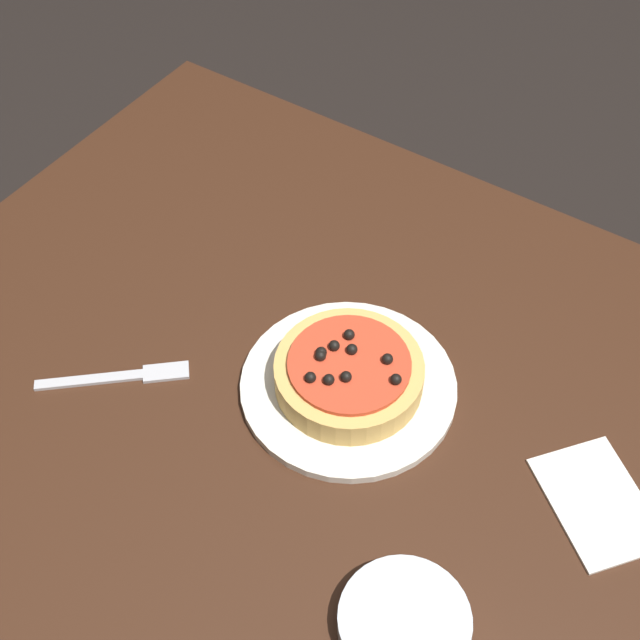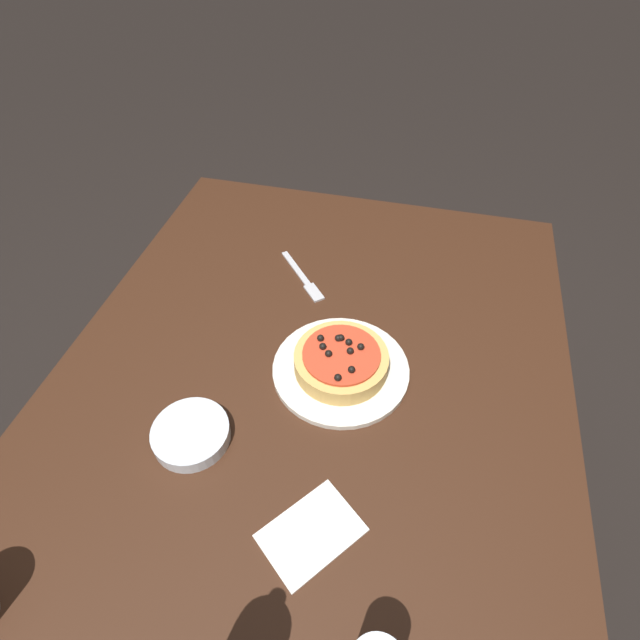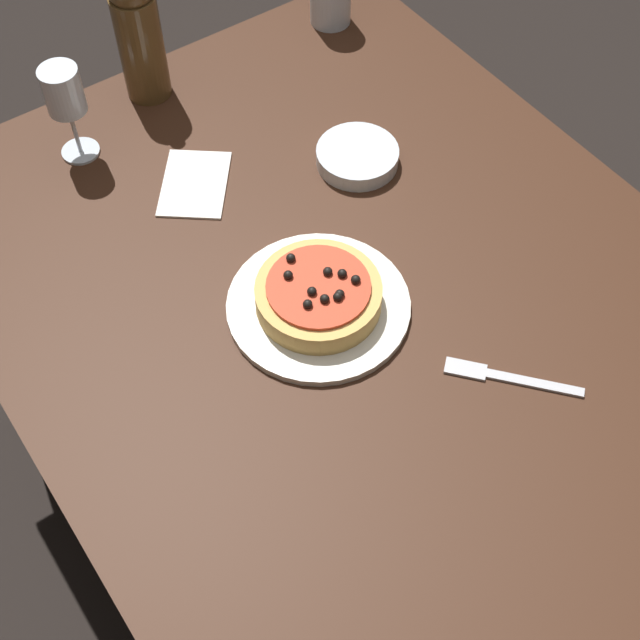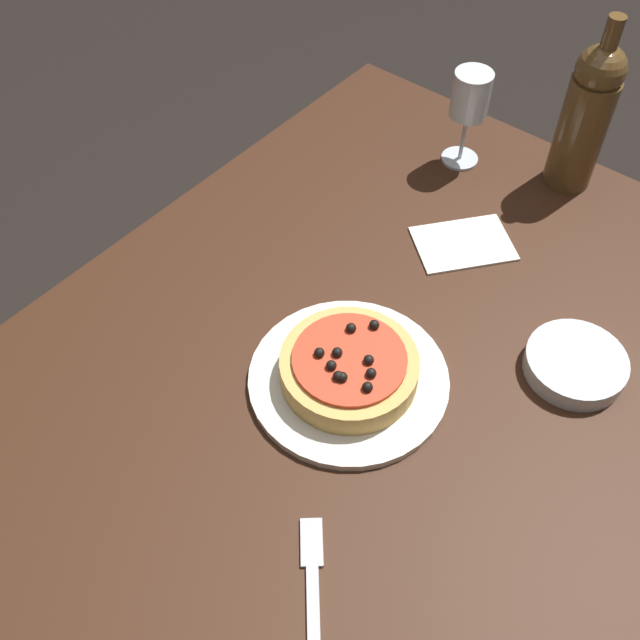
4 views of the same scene
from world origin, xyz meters
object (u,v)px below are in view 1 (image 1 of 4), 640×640
at_px(pizza, 349,373).
at_px(side_bowl, 404,623).
at_px(fork, 123,377).
at_px(dinner_plate, 348,386).
at_px(dining_table, 330,459).

height_order(pizza, side_bowl, pizza).
relative_size(side_bowl, fork, 0.86).
relative_size(dinner_plate, pizza, 1.47).
bearing_deg(dinner_plate, fork, -150.16).
bearing_deg(fork, dining_table, -22.55).
relative_size(dining_table, pizza, 6.85).
xyz_separation_m(pizza, side_bowl, (0.21, -0.23, -0.02)).
distance_m(pizza, side_bowl, 0.31).
relative_size(pizza, side_bowl, 1.34).
distance_m(dinner_plate, pizza, 0.03).
height_order(dinner_plate, fork, dinner_plate).
bearing_deg(pizza, dining_table, -80.01).
distance_m(dining_table, dinner_plate, 0.10).
bearing_deg(dining_table, side_bowl, -40.35).
bearing_deg(fork, side_bowl, -51.39).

